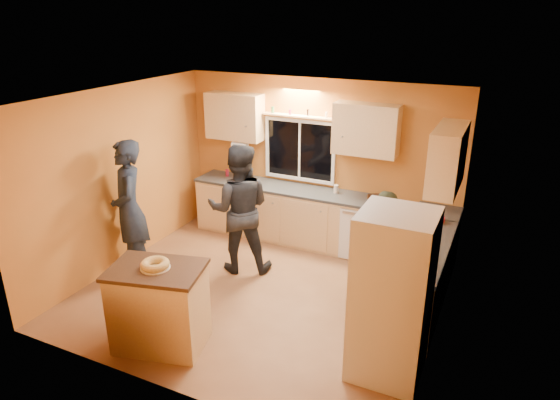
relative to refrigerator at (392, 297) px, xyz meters
The scene contains 14 objects.
ground 2.24m from the refrigerator, 157.06° to the left, with size 4.50×4.50×0.00m, color brown.
room_shell 2.26m from the refrigerator, 145.60° to the left, with size 4.54×4.04×2.61m.
back_counter 3.16m from the refrigerator, 126.89° to the left, with size 4.23×0.62×0.90m.
right_counter 1.38m from the refrigerator, 87.36° to the left, with size 0.62×1.84×0.90m.
refrigerator is the anchor object (origin of this frame).
island 2.52m from the refrigerator, 165.19° to the right, with size 1.14×0.91×0.97m.
bundt_pastry 2.49m from the refrigerator, 165.19° to the right, with size 0.31×0.31×0.09m, color #D4AE57.
person_left 3.83m from the refrigerator, behind, with size 0.71×0.47×1.95m, color black.
person_center 2.79m from the refrigerator, 152.34° to the left, with size 0.91×0.71×1.87m, color black.
person_right 1.20m from the refrigerator, 109.02° to the left, with size 0.92×0.38×1.58m, color #393C26.
mixing_bowl 2.59m from the refrigerator, 107.79° to the left, with size 0.34×0.34×0.08m, color black.
utensil_crock 3.94m from the refrigerator, 139.91° to the left, with size 0.14×0.14×0.17m, color beige.
potted_plant 0.99m from the refrigerator, 88.95° to the left, with size 0.30×0.26×0.33m, color gray.
red_box 2.10m from the refrigerator, 87.02° to the left, with size 0.16×0.12×0.07m, color maroon.
Camera 1 is at (2.71, -5.12, 3.57)m, focal length 32.00 mm.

